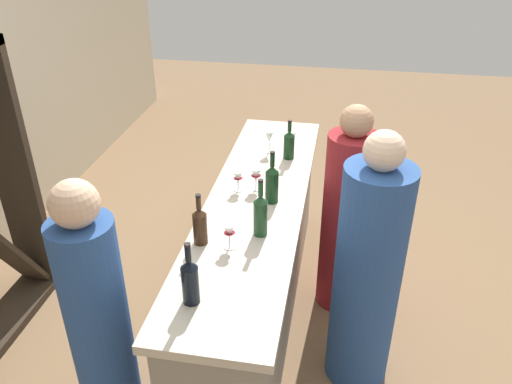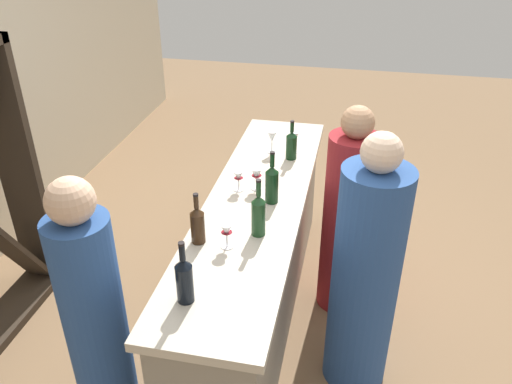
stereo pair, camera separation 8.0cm
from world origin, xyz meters
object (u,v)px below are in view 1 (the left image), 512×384
(wine_bottle_leftmost_near_black, at_px, (190,280))
(wine_glass_near_center, at_px, (256,175))
(wine_glass_near_left, at_px, (292,138))
(wine_glass_far_left, at_px, (229,232))
(wine_bottle_second_right_dark_green, at_px, (272,183))
(person_left_guest, at_px, (347,219))
(wine_glass_near_right, at_px, (269,137))
(person_center_guest, at_px, (367,276))
(wine_bottle_second_left_amber_brown, at_px, (200,225))
(wine_bottle_center_olive_green, at_px, (261,214))
(person_right_guest, at_px, (98,322))
(wine_bottle_rightmost_dark_green, at_px, (289,144))
(wine_glass_far_center, at_px, (238,177))

(wine_bottle_leftmost_near_black, distance_m, wine_glass_near_center, 1.09)
(wine_glass_near_left, distance_m, wine_glass_far_left, 1.24)
(wine_bottle_second_right_dark_green, xyz_separation_m, person_left_guest, (0.25, -0.47, -0.36))
(wine_glass_near_right, relative_size, person_center_guest, 0.10)
(wine_bottle_second_right_dark_green, bearing_deg, wine_glass_near_left, -2.78)
(wine_bottle_second_left_amber_brown, xyz_separation_m, wine_glass_near_left, (1.21, -0.35, -0.00))
(wine_bottle_center_olive_green, relative_size, person_center_guest, 0.21)
(wine_bottle_leftmost_near_black, height_order, wine_glass_near_right, wine_bottle_leftmost_near_black)
(wine_bottle_second_right_dark_green, bearing_deg, person_left_guest, -62.25)
(wine_bottle_second_right_dark_green, relative_size, wine_glass_far_left, 2.32)
(wine_glass_near_center, bearing_deg, person_right_guest, 151.13)
(wine_bottle_center_olive_green, distance_m, person_center_guest, 0.68)
(wine_bottle_rightmost_dark_green, height_order, wine_glass_near_left, wine_bottle_rightmost_dark_green)
(wine_bottle_second_left_amber_brown, distance_m, person_right_guest, 0.70)
(wine_bottle_rightmost_dark_green, relative_size, wine_glass_near_left, 1.80)
(person_left_guest, bearing_deg, wine_bottle_center_olive_green, 29.48)
(wine_bottle_second_right_dark_green, height_order, person_left_guest, person_left_guest)
(wine_bottle_second_left_amber_brown, xyz_separation_m, wine_glass_near_right, (1.18, -0.19, 0.00))
(wine_bottle_center_olive_green, relative_size, wine_glass_far_center, 2.54)
(wine_glass_near_left, relative_size, person_left_guest, 0.11)
(wine_bottle_second_right_dark_green, height_order, wine_glass_near_center, wine_bottle_second_right_dark_green)
(wine_bottle_leftmost_near_black, relative_size, person_right_guest, 0.22)
(wine_glass_near_center, xyz_separation_m, wine_glass_near_right, (0.55, 0.00, 0.02))
(wine_glass_near_center, bearing_deg, wine_bottle_rightmost_dark_green, -17.29)
(person_right_guest, bearing_deg, wine_bottle_leftmost_near_black, -3.45)
(wine_bottle_rightmost_dark_green, xyz_separation_m, wine_glass_near_right, (0.07, 0.15, 0.01))
(person_left_guest, bearing_deg, wine_glass_near_right, -59.06)
(wine_bottle_center_olive_green, bearing_deg, wine_glass_near_center, 12.87)
(wine_bottle_rightmost_dark_green, bearing_deg, wine_glass_far_center, 153.40)
(wine_bottle_leftmost_near_black, distance_m, wine_bottle_second_right_dark_green, 0.98)
(person_center_guest, relative_size, person_right_guest, 1.06)
(wine_glass_near_left, distance_m, person_center_guest, 1.28)
(wine_bottle_rightmost_dark_green, distance_m, wine_glass_far_center, 0.58)
(wine_glass_far_center, relative_size, person_center_guest, 0.08)
(wine_glass_near_center, height_order, person_right_guest, person_right_guest)
(wine_glass_far_center, bearing_deg, wine_glass_near_center, -72.37)
(wine_bottle_leftmost_near_black, relative_size, wine_glass_near_center, 2.21)
(person_center_guest, bearing_deg, wine_bottle_second_right_dark_green, -29.54)
(wine_glass_far_center, relative_size, person_right_guest, 0.09)
(wine_bottle_second_left_amber_brown, height_order, wine_bottle_rightmost_dark_green, wine_bottle_second_left_amber_brown)
(wine_glass_far_center, height_order, person_center_guest, person_center_guest)
(wine_bottle_rightmost_dark_green, distance_m, wine_glass_near_right, 0.17)
(wine_glass_near_right, relative_size, person_left_guest, 0.11)
(wine_bottle_rightmost_dark_green, height_order, person_center_guest, person_center_guest)
(wine_bottle_rightmost_dark_green, distance_m, person_right_guest, 1.77)
(wine_bottle_rightmost_dark_green, relative_size, wine_glass_near_center, 1.95)
(wine_bottle_second_right_dark_green, bearing_deg, wine_glass_near_right, 10.15)
(wine_bottle_center_olive_green, bearing_deg, wine_glass_near_left, -2.33)
(wine_glass_near_center, bearing_deg, wine_bottle_second_left_amber_brown, 163.20)
(wine_glass_near_right, xyz_separation_m, wine_glass_far_center, (-0.59, 0.11, -0.02))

